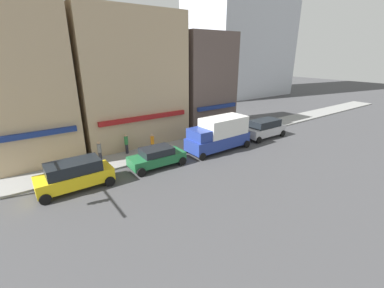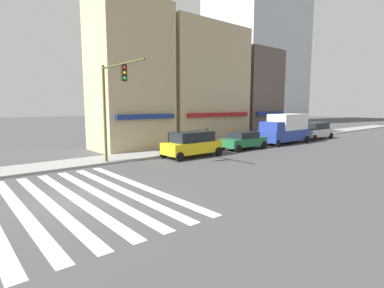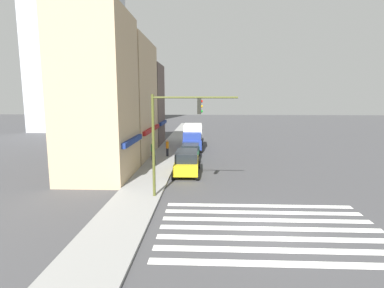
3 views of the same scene
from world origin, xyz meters
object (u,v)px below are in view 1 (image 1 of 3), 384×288
(suv_yellow, at_px, (75,175))
(sedan_green, at_px, (157,157))
(pedestrian_green_top, at_px, (126,143))
(pedestrian_orange_vest, at_px, (152,143))
(box_truck_blue, at_px, (219,134))
(suv_silver, at_px, (264,128))
(pedestrian_grey_coat, at_px, (100,151))

(suv_yellow, distance_m, sedan_green, 6.06)
(pedestrian_green_top, bearing_deg, pedestrian_orange_vest, -62.87)
(sedan_green, height_order, box_truck_blue, box_truck_blue)
(pedestrian_green_top, bearing_deg, suv_silver, -44.53)
(sedan_green, xyz_separation_m, pedestrian_grey_coat, (-3.47, 3.19, 0.23))
(pedestrian_grey_coat, bearing_deg, suv_silver, -18.43)
(sedan_green, distance_m, pedestrian_grey_coat, 4.72)
(pedestrian_green_top, bearing_deg, box_truck_blue, -56.17)
(pedestrian_grey_coat, xyz_separation_m, pedestrian_orange_vest, (4.39, -0.69, 0.00))
(pedestrian_green_top, bearing_deg, suv_yellow, -172.93)
(box_truck_blue, bearing_deg, sedan_green, 178.88)
(suv_yellow, relative_size, sedan_green, 1.07)
(box_truck_blue, bearing_deg, pedestrian_grey_coat, 161.08)
(box_truck_blue, height_order, pedestrian_grey_coat, box_truck_blue)
(suv_yellow, distance_m, box_truck_blue, 12.53)
(pedestrian_grey_coat, height_order, pedestrian_orange_vest, same)
(suv_yellow, height_order, box_truck_blue, box_truck_blue)
(sedan_green, distance_m, pedestrian_green_top, 3.89)
(pedestrian_grey_coat, height_order, pedestrian_green_top, same)
(suv_silver, distance_m, pedestrian_orange_vest, 12.21)
(suv_silver, xyz_separation_m, pedestrian_green_top, (-13.85, 3.75, 0.04))
(suv_yellow, relative_size, pedestrian_green_top, 2.67)
(suv_yellow, relative_size, box_truck_blue, 0.76)
(sedan_green, distance_m, pedestrian_orange_vest, 2.67)
(sedan_green, bearing_deg, box_truck_blue, 1.00)
(sedan_green, relative_size, box_truck_blue, 0.71)
(suv_silver, distance_m, pedestrian_grey_coat, 16.65)
(sedan_green, height_order, suv_silver, suv_silver)
(pedestrian_orange_vest, bearing_deg, pedestrian_grey_coat, -34.01)
(pedestrian_grey_coat, relative_size, pedestrian_orange_vest, 1.00)
(box_truck_blue, height_order, suv_silver, box_truck_blue)
(sedan_green, height_order, pedestrian_orange_vest, pedestrian_orange_vest)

